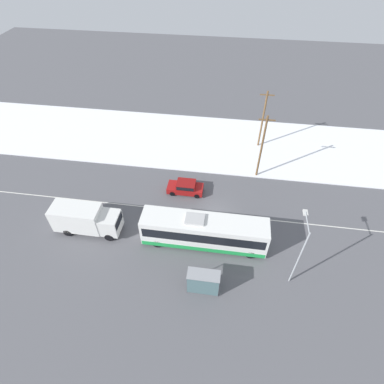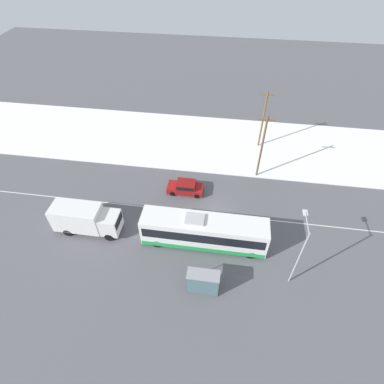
{
  "view_description": "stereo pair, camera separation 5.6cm",
  "coord_description": "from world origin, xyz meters",
  "px_view_note": "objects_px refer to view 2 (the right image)",
  "views": [
    {
      "loc": [
        0.56,
        -22.03,
        24.84
      ],
      "look_at": [
        -2.8,
        1.7,
        1.4
      ],
      "focal_mm": 28.0,
      "sensor_mm": 36.0,
      "label": 1
    },
    {
      "loc": [
        0.61,
        -22.02,
        24.84
      ],
      "look_at": [
        -2.8,
        1.7,
        1.4
      ],
      "focal_mm": 28.0,
      "sensor_mm": 36.0,
      "label": 2
    }
  ],
  "objects_px": {
    "box_truck": "(85,218)",
    "sedan_car": "(186,187)",
    "utility_pole_roadside": "(262,147)",
    "pedestrian_at_stop": "(214,275)",
    "utility_pole_snowlot": "(263,119)",
    "city_bus": "(204,232)",
    "streetlamp": "(300,247)",
    "bus_shelter": "(203,282)"
  },
  "relations": [
    {
      "from": "sedan_car",
      "to": "bus_shelter",
      "type": "height_order",
      "value": "bus_shelter"
    },
    {
      "from": "sedan_car",
      "to": "utility_pole_roadside",
      "type": "distance_m",
      "value": 9.99
    },
    {
      "from": "city_bus",
      "to": "pedestrian_at_stop",
      "type": "distance_m",
      "value": 4.44
    },
    {
      "from": "streetlamp",
      "to": "utility_pole_roadside",
      "type": "height_order",
      "value": "utility_pole_roadside"
    },
    {
      "from": "pedestrian_at_stop",
      "to": "utility_pole_roadside",
      "type": "xyz_separation_m",
      "value": [
        3.96,
        15.3,
        3.33
      ]
    },
    {
      "from": "box_truck",
      "to": "city_bus",
      "type": "bearing_deg",
      "value": 0.22
    },
    {
      "from": "sedan_car",
      "to": "utility_pole_snowlot",
      "type": "xyz_separation_m",
      "value": [
        8.65,
        10.66,
        3.43
      ]
    },
    {
      "from": "bus_shelter",
      "to": "streetlamp",
      "type": "distance_m",
      "value": 8.59
    },
    {
      "from": "pedestrian_at_stop",
      "to": "utility_pole_snowlot",
      "type": "relative_size",
      "value": 0.22
    },
    {
      "from": "city_bus",
      "to": "streetlamp",
      "type": "height_order",
      "value": "streetlamp"
    },
    {
      "from": "pedestrian_at_stop",
      "to": "bus_shelter",
      "type": "relative_size",
      "value": 0.62
    },
    {
      "from": "pedestrian_at_stop",
      "to": "utility_pole_snowlot",
      "type": "xyz_separation_m",
      "value": [
        4.28,
        21.77,
        3.17
      ]
    },
    {
      "from": "utility_pole_roadside",
      "to": "utility_pole_snowlot",
      "type": "relative_size",
      "value": 1.04
    },
    {
      "from": "box_truck",
      "to": "pedestrian_at_stop",
      "type": "distance_m",
      "value": 14.19
    },
    {
      "from": "sedan_car",
      "to": "utility_pole_roadside",
      "type": "xyz_separation_m",
      "value": [
        8.33,
        4.19,
        3.58
      ]
    },
    {
      "from": "bus_shelter",
      "to": "sedan_car",
      "type": "bearing_deg",
      "value": 105.71
    },
    {
      "from": "box_truck",
      "to": "utility_pole_snowlot",
      "type": "bearing_deg",
      "value": 44.71
    },
    {
      "from": "bus_shelter",
      "to": "utility_pole_roadside",
      "type": "bearing_deg",
      "value": 73.48
    },
    {
      "from": "city_bus",
      "to": "sedan_car",
      "type": "xyz_separation_m",
      "value": [
        -2.93,
        6.96,
        -0.92
      ]
    },
    {
      "from": "pedestrian_at_stop",
      "to": "streetlamp",
      "type": "height_order",
      "value": "streetlamp"
    },
    {
      "from": "utility_pole_roadside",
      "to": "pedestrian_at_stop",
      "type": "bearing_deg",
      "value": -104.52
    },
    {
      "from": "utility_pole_roadside",
      "to": "utility_pole_snowlot",
      "type": "height_order",
      "value": "utility_pole_roadside"
    },
    {
      "from": "streetlamp",
      "to": "sedan_car",
      "type": "bearing_deg",
      "value": 139.24
    },
    {
      "from": "pedestrian_at_stop",
      "to": "streetlamp",
      "type": "distance_m",
      "value": 7.71
    },
    {
      "from": "sedan_car",
      "to": "streetlamp",
      "type": "height_order",
      "value": "streetlamp"
    },
    {
      "from": "city_bus",
      "to": "utility_pole_snowlot",
      "type": "bearing_deg",
      "value": 72.02
    },
    {
      "from": "box_truck",
      "to": "sedan_car",
      "type": "relative_size",
      "value": 1.64
    },
    {
      "from": "box_truck",
      "to": "streetlamp",
      "type": "distance_m",
      "value": 20.67
    },
    {
      "from": "streetlamp",
      "to": "pedestrian_at_stop",
      "type": "bearing_deg",
      "value": -167.31
    },
    {
      "from": "box_truck",
      "to": "bus_shelter",
      "type": "xyz_separation_m",
      "value": [
        12.65,
        -5.25,
        -0.06
      ]
    },
    {
      "from": "sedan_car",
      "to": "utility_pole_roadside",
      "type": "relative_size",
      "value": 0.5
    },
    {
      "from": "sedan_car",
      "to": "utility_pole_roadside",
      "type": "height_order",
      "value": "utility_pole_roadside"
    },
    {
      "from": "city_bus",
      "to": "sedan_car",
      "type": "height_order",
      "value": "city_bus"
    },
    {
      "from": "utility_pole_snowlot",
      "to": "bus_shelter",
      "type": "bearing_deg",
      "value": -102.78
    },
    {
      "from": "box_truck",
      "to": "utility_pole_roadside",
      "type": "distance_m",
      "value": 20.97
    },
    {
      "from": "box_truck",
      "to": "bus_shelter",
      "type": "distance_m",
      "value": 13.7
    },
    {
      "from": "pedestrian_at_stop",
      "to": "bus_shelter",
      "type": "xyz_separation_m",
      "value": [
        -0.92,
        -1.15,
        0.6
      ]
    },
    {
      "from": "pedestrian_at_stop",
      "to": "utility_pole_roadside",
      "type": "height_order",
      "value": "utility_pole_roadside"
    },
    {
      "from": "city_bus",
      "to": "bus_shelter",
      "type": "relative_size",
      "value": 4.33
    },
    {
      "from": "pedestrian_at_stop",
      "to": "streetlamp",
      "type": "bearing_deg",
      "value": 12.69
    },
    {
      "from": "bus_shelter",
      "to": "utility_pole_snowlot",
      "type": "height_order",
      "value": "utility_pole_snowlot"
    },
    {
      "from": "sedan_car",
      "to": "utility_pole_snowlot",
      "type": "bearing_deg",
      "value": -129.04
    }
  ]
}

